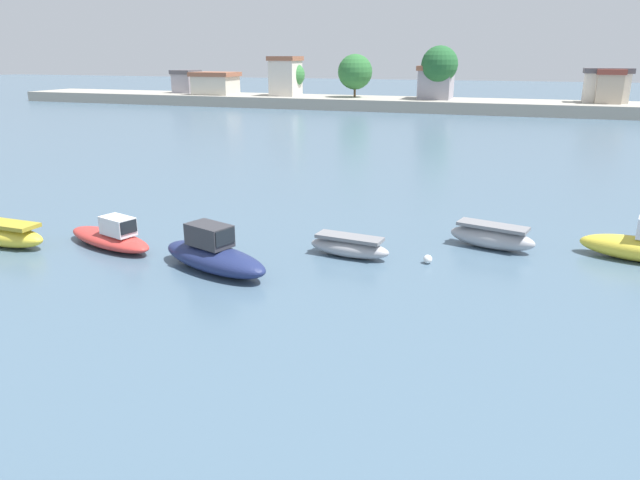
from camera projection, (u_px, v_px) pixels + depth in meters
name	position (u px, v px, depth m)	size (l,w,h in m)	color
moored_boat_1	(5.00, 235.00, 25.29)	(4.23, 1.38, 1.11)	yellow
moored_boat_2	(111.00, 237.00, 25.13)	(5.41, 2.97, 1.48)	#C63833
moored_boat_3	(214.00, 255.00, 22.35)	(5.59, 3.33, 1.85)	navy
moored_boat_4	(349.00, 247.00, 23.98)	(3.61, 1.43, 0.91)	#9E9EA3
moored_boat_5	(492.00, 237.00, 25.00)	(3.89, 2.03, 1.08)	#9E9EA3
moored_boat_6	(639.00, 246.00, 23.48)	(4.52, 2.30, 1.85)	yellow
mooring_buoy_1	(428.00, 259.00, 23.26)	(0.36, 0.36, 0.36)	white
distant_shoreline	(410.00, 95.00, 88.72)	(139.19, 11.02, 9.51)	#9E998C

